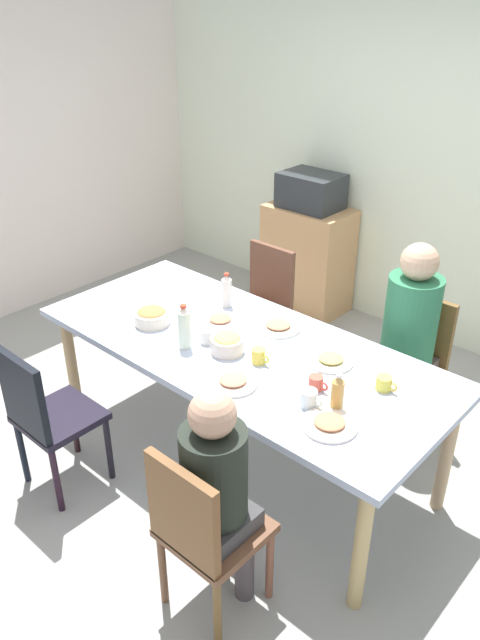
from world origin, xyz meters
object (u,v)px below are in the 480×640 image
at_px(chair_3, 262,301).
at_px(plate_2, 220,320).
at_px(person_1, 409,328).
at_px(bowl_0, 152,316).
at_px(bowl_1, 227,343).
at_px(microwave, 311,191).
at_px(chair_0, 202,529).
at_px(bottle_0, 227,291).
at_px(bottle_2, 184,328).
at_px(cup_4, 259,356).
at_px(dining_table, 240,355).
at_px(plate_0, 331,360).
at_px(plate_3, 329,424).
at_px(chair_1, 411,360).
at_px(cup_2, 316,383).
at_px(cup_1, 384,383).
at_px(bottle_1, 338,393).
at_px(chair_2, 45,413).
at_px(cup_0, 208,336).
at_px(side_cabinet, 307,259).
at_px(plate_1, 233,382).
at_px(person_0, 216,485).
at_px(plate_4, 278,326).

relative_size(chair_3, plate_2, 3.90).
bearing_deg(person_1, bowl_0, -139.24).
distance_m(bowl_1, microwave, 2.16).
distance_m(chair_0, bottle_0, 1.56).
bearing_deg(bottle_2, cup_4, 20.76).
bearing_deg(dining_table, plate_0, 20.48).
distance_m(plate_3, bottle_2, 0.98).
distance_m(chair_1, cup_2, 1.00).
bearing_deg(cup_1, bottle_1, -106.53).
height_order(plate_3, bowl_1, bowl_1).
xyz_separation_m(chair_0, cup_1, (0.22, 1.04, 0.30)).
relative_size(chair_3, bottle_1, 4.74).
bearing_deg(chair_3, plate_2, -66.63).
distance_m(plate_0, bottle_2, 0.79).
height_order(plate_2, bowl_1, bowl_1).
relative_size(plate_2, cup_2, 2.16).
height_order(person_1, chair_2, person_1).
xyz_separation_m(chair_0, chair_3, (-1.18, 1.78, 0.00)).
height_order(bowl_0, bottle_1, bottle_1).
relative_size(plate_2, cup_1, 2.04).
distance_m(plate_0, bottle_0, 0.85).
relative_size(cup_0, side_cabinet, 0.14).
relative_size(chair_1, bottle_2, 3.52).
relative_size(cup_0, bottle_2, 0.48).
bearing_deg(bowl_0, chair_3, 92.95).
height_order(dining_table, bowl_1, bowl_1).
height_order(bowl_0, cup_0, bowl_0).
height_order(cup_1, side_cabinet, side_cabinet).
distance_m(chair_3, plate_1, 1.48).
bearing_deg(dining_table, side_cabinet, 115.89).
height_order(bowl_0, bottle_2, bottle_2).
distance_m(chair_0, microwave, 3.16).
relative_size(chair_0, bottle_0, 4.16).
bearing_deg(bowl_1, side_cabinet, 114.71).
xyz_separation_m(chair_0, plate_0, (-0.11, 1.07, 0.28)).
bearing_deg(side_cabinet, bottle_0, -71.26).
xyz_separation_m(plate_3, bowl_0, (-1.31, 0.10, 0.03)).
bearing_deg(plate_1, chair_2, -144.67).
bearing_deg(cup_4, chair_2, -133.92).
distance_m(bottle_0, bottle_2, 0.54).
xyz_separation_m(chair_3, cup_0, (0.44, -0.99, 0.31)).
xyz_separation_m(bowl_1, microwave, (-0.90, 1.95, 0.21)).
bearing_deg(chair_0, person_1, 90.00).
bearing_deg(cup_2, plate_2, 167.93).
distance_m(person_0, chair_2, 1.19).
relative_size(cup_2, bottle_2, 0.42).
distance_m(chair_1, cup_1, 0.83).
bearing_deg(chair_0, chair_3, 123.50).
bearing_deg(cup_0, person_0, -43.40).
bearing_deg(bottle_2, plate_4, 63.90).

